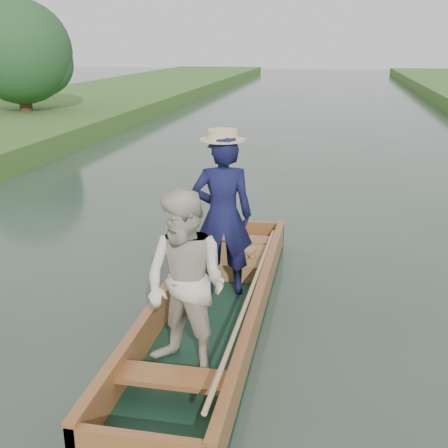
# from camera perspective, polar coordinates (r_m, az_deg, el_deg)

# --- Properties ---
(ground) EXTENTS (120.00, 120.00, 0.00)m
(ground) POSITION_cam_1_polar(r_m,az_deg,el_deg) (6.39, -1.04, -9.79)
(ground) COLOR #283D30
(ground) RESTS_ON ground
(trees_far) EXTENTS (22.93, 12.12, 4.39)m
(trees_far) POSITION_cam_1_polar(r_m,az_deg,el_deg) (15.85, -1.03, 16.18)
(trees_far) COLOR #47331E
(trees_far) RESTS_ON ground
(punt) EXTENTS (1.12, 5.00, 2.03)m
(punt) POSITION_cam_1_polar(r_m,az_deg,el_deg) (5.97, -1.46, -4.74)
(punt) COLOR #133120
(punt) RESTS_ON ground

